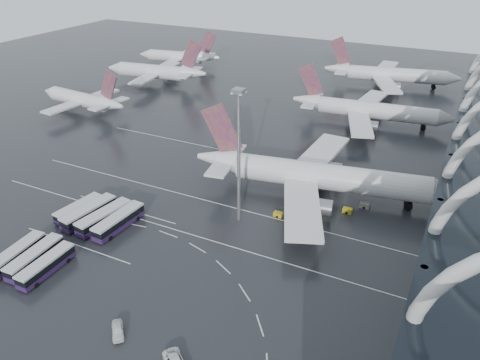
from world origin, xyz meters
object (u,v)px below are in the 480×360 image
at_px(airliner_main, 317,176).
at_px(airliner_gate_b, 368,110).
at_px(bus_row_near_b, 89,213).
at_px(van_curve_b, 118,330).
at_px(bus_row_near_d, 119,221).
at_px(jet_remote_mid, 158,72).
at_px(bus_row_near_c, 104,217).
at_px(bus_row_far_c, 46,265).
at_px(airliner_gate_c, 388,75).
at_px(bus_row_far_b, 35,258).
at_px(gse_cart_belly_a, 347,210).
at_px(gse_cart_belly_c, 278,214).
at_px(gse_cart_belly_b, 365,205).
at_px(floodlight_mast, 239,142).
at_px(bus_row_near_a, 79,209).
at_px(jet_remote_west, 84,100).
at_px(bus_row_far_a, 17,254).
at_px(jet_remote_far, 180,57).
at_px(gse_cart_belly_e, 337,182).

bearing_deg(airliner_main, airliner_gate_b, 80.45).
bearing_deg(bus_row_near_b, van_curve_b, -124.07).
bearing_deg(bus_row_near_d, jet_remote_mid, 34.00).
relative_size(bus_row_near_c, bus_row_far_c, 1.12).
xyz_separation_m(airliner_gate_c, bus_row_far_b, (-37.72, -152.88, -3.16)).
bearing_deg(bus_row_far_b, van_curve_b, -108.13).
distance_m(gse_cart_belly_a, gse_cart_belly_c, 16.33).
bearing_deg(airliner_main, gse_cart_belly_b, -10.45).
xyz_separation_m(airliner_gate_c, bus_row_far_c, (-33.88, -153.62, -3.22)).
relative_size(bus_row_near_c, bus_row_near_d, 1.02).
height_order(floodlight_mast, gse_cart_belly_c, floodlight_mast).
distance_m(bus_row_near_a, floodlight_mast, 40.86).
distance_m(jet_remote_west, bus_row_near_c, 78.26).
xyz_separation_m(bus_row_near_a, gse_cart_belly_c, (41.26, 19.93, -1.07)).
xyz_separation_m(bus_row_far_a, bus_row_far_c, (7.78, 0.03, -0.05)).
distance_m(airliner_gate_c, bus_row_far_a, 159.23).
relative_size(bus_row_near_a, gse_cart_belly_c, 6.06).
relative_size(van_curve_b, gse_cart_belly_a, 2.17).
relative_size(airliner_gate_b, bus_row_far_c, 4.26).
distance_m(airliner_main, bus_row_near_b, 53.97).
xyz_separation_m(bus_row_far_c, gse_cart_belly_c, (31.86, 38.34, -1.15)).
height_order(airliner_main, gse_cart_belly_a, airliner_main).
bearing_deg(bus_row_far_c, gse_cart_belly_c, -40.75).
height_order(airliner_gate_c, gse_cart_belly_a, airliner_gate_c).
distance_m(jet_remote_far, van_curve_b, 170.89).
bearing_deg(bus_row_near_a, airliner_main, -47.18).
bearing_deg(gse_cart_belly_a, bus_row_near_b, -150.47).
distance_m(floodlight_mast, gse_cart_belly_e, 35.51).
bearing_deg(bus_row_far_c, jet_remote_mid, 24.68).
bearing_deg(bus_row_far_b, bus_row_near_d, -23.05).
bearing_deg(bus_row_far_a, gse_cart_belly_b, -52.39).
relative_size(bus_row_near_a, bus_row_near_d, 0.88).
xyz_separation_m(bus_row_near_c, gse_cart_belly_e, (41.14, 41.28, -1.20)).
relative_size(jet_remote_west, bus_row_far_a, 3.06).
bearing_deg(bus_row_near_b, gse_cart_belly_c, -54.90).
height_order(bus_row_near_c, floodlight_mast, floodlight_mast).
distance_m(airliner_gate_c, jet_remote_mid, 97.19).
height_order(jet_remote_far, gse_cart_belly_e, jet_remote_far).
xyz_separation_m(bus_row_near_a, gse_cart_belly_b, (58.11, 32.77, -0.98)).
bearing_deg(floodlight_mast, gse_cart_belly_c, 35.21).
relative_size(bus_row_near_a, bus_row_far_a, 0.93).
relative_size(bus_row_near_d, floodlight_mast, 0.45).
height_order(bus_row_far_c, gse_cart_belly_a, bus_row_far_c).
height_order(airliner_gate_c, gse_cart_belly_c, airliner_gate_c).
bearing_deg(jet_remote_west, bus_row_far_c, 133.62).
height_order(airliner_gate_c, bus_row_far_b, airliner_gate_c).
height_order(bus_row_near_b, bus_row_far_a, bus_row_near_b).
bearing_deg(bus_row_near_c, airliner_gate_c, -6.64).
bearing_deg(jet_remote_west, van_curve_b, 140.53).
height_order(bus_row_near_a, bus_row_far_a, bus_row_far_a).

